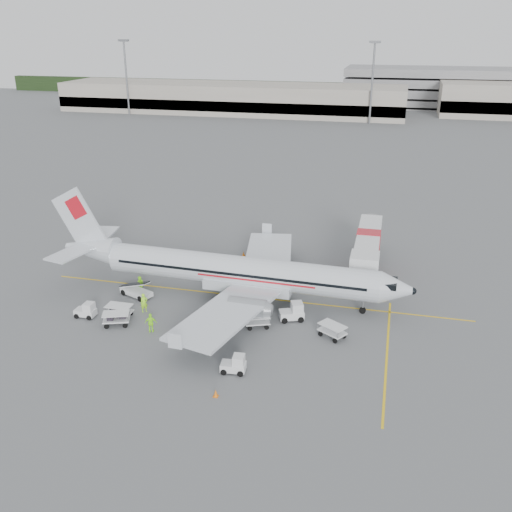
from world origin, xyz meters
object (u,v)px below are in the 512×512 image
(belt_loader, at_px, (136,285))
(tug_aft, at_px, (85,310))
(tug_mid, at_px, (233,364))
(aircraft, at_px, (240,252))
(tug_fore, at_px, (292,311))
(jet_bridge, at_px, (368,251))

(belt_loader, height_order, tug_aft, belt_loader)
(belt_loader, relative_size, tug_mid, 2.32)
(aircraft, xyz_separation_m, tug_fore, (5.97, -3.43, -4.20))
(tug_mid, xyz_separation_m, tug_aft, (-16.44, 5.69, -0.02))
(belt_loader, height_order, tug_mid, belt_loader)
(jet_bridge, xyz_separation_m, tug_aft, (-25.54, -18.08, -1.55))
(belt_loader, bearing_deg, jet_bridge, 51.77)
(aircraft, relative_size, belt_loader, 7.95)
(tug_fore, height_order, tug_aft, tug_fore)
(belt_loader, relative_size, tug_fore, 2.03)
(aircraft, distance_m, tug_fore, 8.07)
(jet_bridge, height_order, tug_mid, jet_bridge)
(aircraft, distance_m, jet_bridge, 16.28)
(jet_bridge, xyz_separation_m, tug_fore, (-6.15, -13.94, -1.42))
(jet_bridge, distance_m, belt_loader, 26.04)
(aircraft, distance_m, tug_aft, 16.01)
(jet_bridge, height_order, tug_fore, jet_bridge)
(aircraft, bearing_deg, tug_mid, -74.99)
(aircraft, height_order, belt_loader, aircraft)
(jet_bridge, relative_size, tug_fore, 7.66)
(belt_loader, xyz_separation_m, tug_aft, (-2.83, -5.38, -0.50))
(jet_bridge, xyz_separation_m, tug_mid, (-9.10, -23.77, -1.53))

